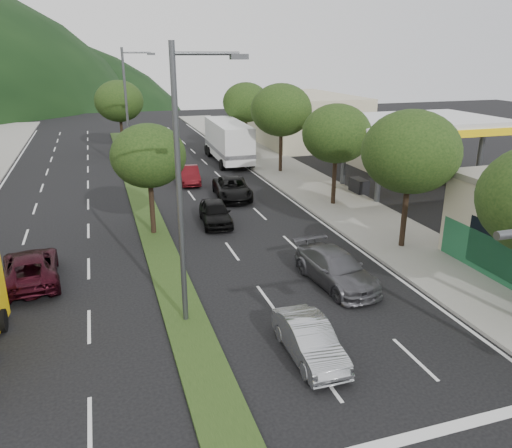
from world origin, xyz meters
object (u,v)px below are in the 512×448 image
object	(u,v)px
suv_maroon	(30,268)
car_queue_d	(232,188)
tree_med_near	(148,156)
car_queue_b	(336,268)
tree_med_far	(119,101)
streetlight_mid	(129,106)
tree_r_d	(281,110)
tree_r_e	(246,102)
sedan_silver	(309,340)
tree_r_b	(411,152)
car_queue_a	(215,213)
car_queue_c	(189,175)
streetlight_near	(184,177)
tree_r_c	(337,134)
motorhome	(228,141)

from	to	relation	value
suv_maroon	car_queue_d	bearing A→B (deg)	-144.13
tree_med_near	car_queue_b	xyz separation A→B (m)	(6.85, -8.76, -3.71)
tree_med_far	car_queue_d	size ratio (longest dim) A/B	1.38
streetlight_mid	suv_maroon	bearing A→B (deg)	-107.24
tree_r_d	tree_r_e	xyz separation A→B (m)	(0.00, 10.00, -0.29)
tree_med_far	sedan_silver	bearing A→B (deg)	-84.94
tree_r_b	car_queue_d	bearing A→B (deg)	116.79
tree_r_e	tree_med_far	size ratio (longest dim) A/B	0.97
car_queue_a	car_queue_b	size ratio (longest dim) A/B	0.83
car_queue_a	car_queue_b	xyz separation A→B (m)	(3.14, -9.46, 0.02)
tree_med_far	car_queue_c	bearing A→B (deg)	-75.27
car_queue_b	car_queue_c	xyz separation A→B (m)	(-2.82, 19.46, -0.05)
streetlight_near	sedan_silver	size ratio (longest dim) A/B	2.57
streetlight_mid	tree_r_b	bearing A→B (deg)	-60.68
suv_maroon	car_queue_b	world-z (taller)	car_queue_b
car_queue_b	tree_r_b	bearing A→B (deg)	22.30
suv_maroon	car_queue_b	bearing A→B (deg)	156.93
tree_r_b	car_queue_c	size ratio (longest dim) A/B	1.72
tree_med_near	tree_r_b	bearing A→B (deg)	-26.57
streetlight_mid	car_queue_b	world-z (taller)	streetlight_mid
tree_r_c	car_queue_c	xyz separation A→B (m)	(-7.98, 8.70, -4.08)
motorhome	tree_r_e	bearing A→B (deg)	56.97
tree_r_d	tree_med_near	distance (m)	16.99
tree_med_near	tree_med_far	distance (m)	26.01
streetlight_mid	motorhome	bearing A→B (deg)	17.35
tree_r_d	suv_maroon	bearing A→B (deg)	-137.18
tree_r_e	car_queue_a	bearing A→B (deg)	-111.28
streetlight_mid	sedan_silver	xyz separation A→B (m)	(3.30, -28.55, -4.94)
streetlight_near	car_queue_c	bearing A→B (deg)	79.56
tree_med_near	streetlight_mid	bearing A→B (deg)	89.22
car_queue_c	motorhome	bearing A→B (deg)	59.57
suv_maroon	car_queue_b	xyz separation A→B (m)	(12.71, -4.21, 0.03)
car_queue_d	tree_r_b	bearing A→B (deg)	-56.70
sedan_silver	motorhome	world-z (taller)	motorhome
motorhome	tree_med_near	bearing A→B (deg)	-114.72
suv_maroon	sedan_silver	bearing A→B (deg)	131.42
tree_r_b	sedan_silver	xyz separation A→B (m)	(-8.50, -7.55, -4.40)
tree_r_c	tree_med_near	size ratio (longest dim) A/B	1.08
streetlight_mid	motorhome	xyz separation A→B (m)	(8.80, 2.75, -3.65)
tree_r_e	streetlight_near	world-z (taller)	streetlight_near
sedan_silver	car_queue_d	world-z (taller)	car_queue_d
suv_maroon	tree_med_near	bearing A→B (deg)	-146.91
tree_r_b	streetlight_near	bearing A→B (deg)	-161.27
tree_r_e	car_queue_c	bearing A→B (deg)	-125.23
streetlight_near	car_queue_a	size ratio (longest dim) A/B	2.43
car_queue_d	tree_med_far	bearing A→B (deg)	113.22
suv_maroon	streetlight_mid	bearing A→B (deg)	-111.99
tree_med_near	streetlight_mid	size ratio (longest dim) A/B	0.60
tree_med_far	car_queue_d	xyz separation A→B (m)	(6.09, -20.30, -4.31)
tree_r_b	tree_r_e	distance (m)	28.00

